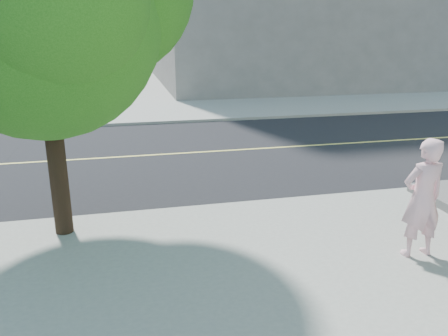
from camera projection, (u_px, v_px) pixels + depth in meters
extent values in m
plane|color=black|center=(8.00, 227.00, 8.60)|extent=(140.00, 140.00, 0.00)
cube|color=black|center=(43.00, 162.00, 12.79)|extent=(140.00, 9.00, 0.01)
cube|color=gray|center=(284.00, 81.00, 31.49)|extent=(29.00, 25.00, 0.12)
imported|color=#F2B5C0|center=(422.00, 198.00, 7.05)|extent=(0.72, 0.49, 1.94)
cylinder|color=black|center=(55.00, 148.00, 7.69)|extent=(0.31, 0.31, 3.13)
sphere|color=#30771B|center=(41.00, 18.00, 7.07)|extent=(3.82, 3.82, 3.82)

